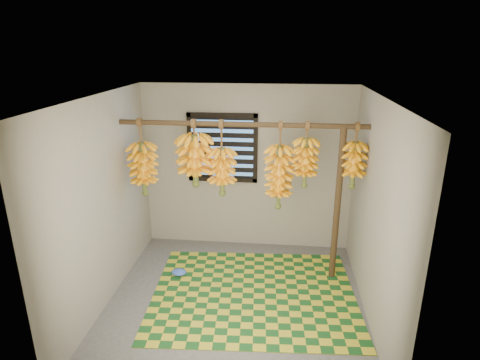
# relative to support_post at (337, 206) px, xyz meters

# --- Properties ---
(floor) EXTENTS (3.00, 3.00, 0.01)m
(floor) POSITION_rel_support_post_xyz_m (-1.20, -0.70, -1.00)
(floor) COLOR #4E4E4E
(floor) RESTS_ON ground
(ceiling) EXTENTS (3.00, 3.00, 0.01)m
(ceiling) POSITION_rel_support_post_xyz_m (-1.20, -0.70, 1.40)
(ceiling) COLOR silver
(ceiling) RESTS_ON wall_back
(wall_back) EXTENTS (3.00, 0.01, 2.40)m
(wall_back) POSITION_rel_support_post_xyz_m (-1.20, 0.80, 0.20)
(wall_back) COLOR gray
(wall_back) RESTS_ON floor
(wall_left) EXTENTS (0.01, 3.00, 2.40)m
(wall_left) POSITION_rel_support_post_xyz_m (-2.71, -0.70, 0.20)
(wall_left) COLOR gray
(wall_left) RESTS_ON floor
(wall_right) EXTENTS (0.01, 3.00, 2.40)m
(wall_right) POSITION_rel_support_post_xyz_m (0.30, -0.70, 0.20)
(wall_right) COLOR gray
(wall_right) RESTS_ON floor
(window) EXTENTS (1.00, 0.04, 1.00)m
(window) POSITION_rel_support_post_xyz_m (-1.55, 0.78, 0.50)
(window) COLOR black
(window) RESTS_ON wall_back
(hanging_pole) EXTENTS (3.00, 0.06, 0.06)m
(hanging_pole) POSITION_rel_support_post_xyz_m (-1.20, 0.00, 1.00)
(hanging_pole) COLOR #43321B
(hanging_pole) RESTS_ON wall_left
(support_post) EXTENTS (0.08, 0.08, 2.00)m
(support_post) POSITION_rel_support_post_xyz_m (0.00, 0.00, 0.00)
(support_post) COLOR #43321B
(support_post) RESTS_ON floor
(woven_mat) EXTENTS (2.56, 2.11, 0.01)m
(woven_mat) POSITION_rel_support_post_xyz_m (-0.99, -0.51, -0.99)
(woven_mat) COLOR #164E1D
(woven_mat) RESTS_ON floor
(plastic_bag) EXTENTS (0.20, 0.15, 0.08)m
(plastic_bag) POSITION_rel_support_post_xyz_m (-2.01, -0.21, -0.95)
(plastic_bag) COLOR blue
(plastic_bag) RESTS_ON woven_mat
(banana_bunch_a) EXTENTS (0.35, 0.35, 1.00)m
(banana_bunch_a) POSITION_rel_support_post_xyz_m (-2.45, -0.00, 0.40)
(banana_bunch_a) COLOR brown
(banana_bunch_a) RESTS_ON hanging_pole
(banana_bunch_b) EXTENTS (0.43, 0.43, 0.84)m
(banana_bunch_b) POSITION_rel_support_post_xyz_m (-1.78, 0.00, 0.53)
(banana_bunch_b) COLOR brown
(banana_bunch_b) RESTS_ON hanging_pole
(banana_bunch_c) EXTENTS (0.33, 0.33, 0.95)m
(banana_bunch_c) POSITION_rel_support_post_xyz_m (-1.44, 0.00, 0.40)
(banana_bunch_c) COLOR brown
(banana_bunch_c) RESTS_ON hanging_pole
(banana_bunch_d) EXTENTS (0.31, 0.31, 0.81)m
(banana_bunch_d) POSITION_rel_support_post_xyz_m (-0.42, 0.00, 0.55)
(banana_bunch_d) COLOR brown
(banana_bunch_d) RESTS_ON hanging_pole
(banana_bunch_e) EXTENTS (0.34, 0.34, 1.10)m
(banana_bunch_e) POSITION_rel_support_post_xyz_m (-0.73, -0.00, 0.35)
(banana_bunch_e) COLOR brown
(banana_bunch_e) RESTS_ON hanging_pole
(banana_bunch_f) EXTENTS (0.29, 0.29, 0.80)m
(banana_bunch_f) POSITION_rel_support_post_xyz_m (0.15, 0.00, 0.54)
(banana_bunch_f) COLOR brown
(banana_bunch_f) RESTS_ON hanging_pole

